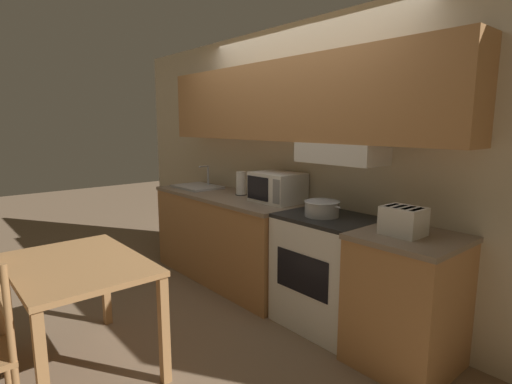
{
  "coord_description": "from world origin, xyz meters",
  "views": [
    {
      "loc": [
        2.59,
        -2.74,
        1.64
      ],
      "look_at": [
        0.05,
        -0.57,
        1.07
      ],
      "focal_mm": 28.0,
      "sensor_mm": 36.0,
      "label": 1
    }
  ],
  "objects_px": {
    "microwave": "(277,187)",
    "paper_towel_roll": "(241,183)",
    "cooking_pot": "(322,208)",
    "dining_table": "(78,277)",
    "stove_range": "(326,271)",
    "sink_basin": "(197,186)",
    "toaster": "(403,221)"
  },
  "relations": [
    {
      "from": "cooking_pot",
      "to": "microwave",
      "type": "xyz_separation_m",
      "value": [
        -0.66,
        0.14,
        0.07
      ]
    },
    {
      "from": "stove_range",
      "to": "sink_basin",
      "type": "relative_size",
      "value": 1.72
    },
    {
      "from": "sink_basin",
      "to": "stove_range",
      "type": "bearing_deg",
      "value": 0.6
    },
    {
      "from": "paper_towel_roll",
      "to": "toaster",
      "type": "bearing_deg",
      "value": -3.72
    },
    {
      "from": "cooking_pot",
      "to": "paper_towel_roll",
      "type": "distance_m",
      "value": 1.18
    },
    {
      "from": "cooking_pot",
      "to": "paper_towel_roll",
      "type": "height_order",
      "value": "paper_towel_roll"
    },
    {
      "from": "stove_range",
      "to": "dining_table",
      "type": "bearing_deg",
      "value": -111.67
    },
    {
      "from": "microwave",
      "to": "paper_towel_roll",
      "type": "height_order",
      "value": "microwave"
    },
    {
      "from": "sink_basin",
      "to": "paper_towel_roll",
      "type": "xyz_separation_m",
      "value": [
        0.69,
        0.09,
        0.1
      ]
    },
    {
      "from": "toaster",
      "to": "microwave",
      "type": "bearing_deg",
      "value": 173.84
    },
    {
      "from": "dining_table",
      "to": "microwave",
      "type": "bearing_deg",
      "value": 90.29
    },
    {
      "from": "stove_range",
      "to": "dining_table",
      "type": "relative_size",
      "value": 0.85
    },
    {
      "from": "toaster",
      "to": "dining_table",
      "type": "xyz_separation_m",
      "value": [
        -1.35,
        -1.67,
        -0.37
      ]
    },
    {
      "from": "microwave",
      "to": "dining_table",
      "type": "xyz_separation_m",
      "value": [
        0.01,
        -1.81,
        -0.41
      ]
    },
    {
      "from": "microwave",
      "to": "paper_towel_roll",
      "type": "relative_size",
      "value": 1.94
    },
    {
      "from": "paper_towel_roll",
      "to": "microwave",
      "type": "bearing_deg",
      "value": 2.81
    },
    {
      "from": "sink_basin",
      "to": "paper_towel_roll",
      "type": "distance_m",
      "value": 0.71
    },
    {
      "from": "sink_basin",
      "to": "dining_table",
      "type": "xyz_separation_m",
      "value": [
        1.21,
        -1.69,
        -0.29
      ]
    },
    {
      "from": "stove_range",
      "to": "microwave",
      "type": "distance_m",
      "value": 0.92
    },
    {
      "from": "microwave",
      "to": "toaster",
      "type": "distance_m",
      "value": 1.36
    },
    {
      "from": "cooking_pot",
      "to": "dining_table",
      "type": "relative_size",
      "value": 0.33
    },
    {
      "from": "cooking_pot",
      "to": "paper_towel_roll",
      "type": "xyz_separation_m",
      "value": [
        -1.17,
        0.11,
        0.05
      ]
    },
    {
      "from": "stove_range",
      "to": "sink_basin",
      "type": "distance_m",
      "value": 1.95
    },
    {
      "from": "cooking_pot",
      "to": "paper_towel_roll",
      "type": "relative_size",
      "value": 1.51
    },
    {
      "from": "stove_range",
      "to": "paper_towel_roll",
      "type": "relative_size",
      "value": 3.85
    },
    {
      "from": "cooking_pot",
      "to": "dining_table",
      "type": "distance_m",
      "value": 1.83
    },
    {
      "from": "toaster",
      "to": "paper_towel_roll",
      "type": "xyz_separation_m",
      "value": [
        -1.87,
        0.12,
        0.02
      ]
    },
    {
      "from": "dining_table",
      "to": "sink_basin",
      "type": "bearing_deg",
      "value": 125.56
    },
    {
      "from": "microwave",
      "to": "dining_table",
      "type": "relative_size",
      "value": 0.43
    },
    {
      "from": "stove_range",
      "to": "dining_table",
      "type": "xyz_separation_m",
      "value": [
        -0.68,
        -1.71,
        0.19
      ]
    },
    {
      "from": "stove_range",
      "to": "toaster",
      "type": "height_order",
      "value": "toaster"
    },
    {
      "from": "cooking_pot",
      "to": "sink_basin",
      "type": "relative_size",
      "value": 0.67
    }
  ]
}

